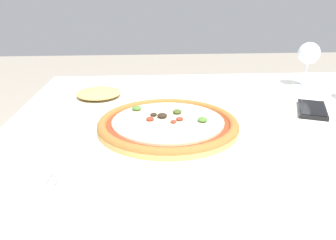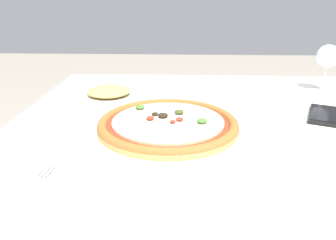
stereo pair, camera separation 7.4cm
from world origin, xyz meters
TOP-DOWN VIEW (x-y plane):
  - dining_table at (0.00, 0.00)m, footprint 1.15×0.96m
  - pizza_plate at (-0.18, -0.07)m, footprint 0.36×0.36m
  - fork at (-0.39, -0.32)m, footprint 0.04×0.17m
  - wine_glass_far_right at (0.31, 0.28)m, footprint 0.07×0.07m
  - cell_phone at (0.22, 0.04)m, footprint 0.12×0.16m
  - side_plate at (-0.37, 0.18)m, footprint 0.22×0.22m

SIDE VIEW (x-z plane):
  - dining_table at x=0.00m, z-range 0.27..0.99m
  - fork at x=-0.39m, z-range 0.72..0.72m
  - cell_phone at x=0.22m, z-range 0.72..0.73m
  - side_plate at x=-0.37m, z-range 0.72..0.75m
  - pizza_plate at x=-0.18m, z-range 0.72..0.76m
  - wine_glass_far_right at x=0.31m, z-range 0.75..0.90m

